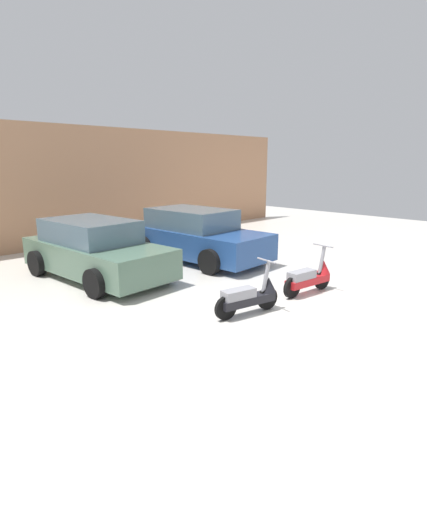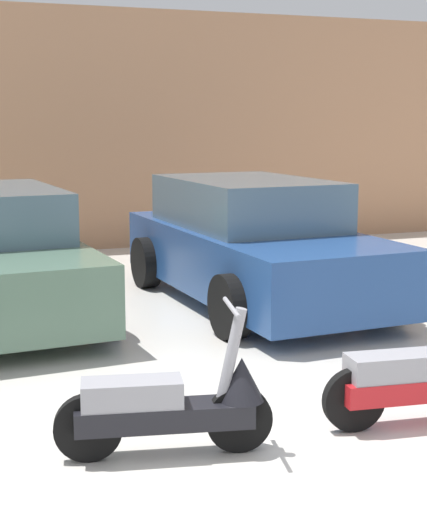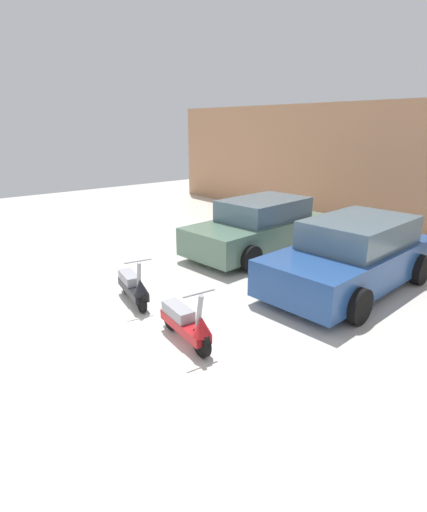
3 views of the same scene
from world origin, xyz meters
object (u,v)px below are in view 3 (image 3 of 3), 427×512
at_px(scooter_front_left, 134,286).
at_px(car_rear_left, 259,227).
at_px(scooter_front_right, 187,323).
at_px(car_rear_center, 352,256).

distance_m(scooter_front_left, car_rear_left, 4.12).
xyz_separation_m(scooter_front_right, car_rear_center, (0.29, 3.82, 0.32)).
relative_size(scooter_front_right, car_rear_center, 0.33).
xyz_separation_m(scooter_front_right, car_rear_left, (-2.57, 4.11, 0.30)).
height_order(car_rear_left, car_rear_center, car_rear_center).
relative_size(scooter_front_left, car_rear_center, 0.32).
bearing_deg(scooter_front_right, car_rear_center, 91.80).
relative_size(scooter_front_left, car_rear_left, 0.33).
height_order(scooter_front_right, car_rear_left, car_rear_left).
bearing_deg(car_rear_center, car_rear_left, -99.42).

